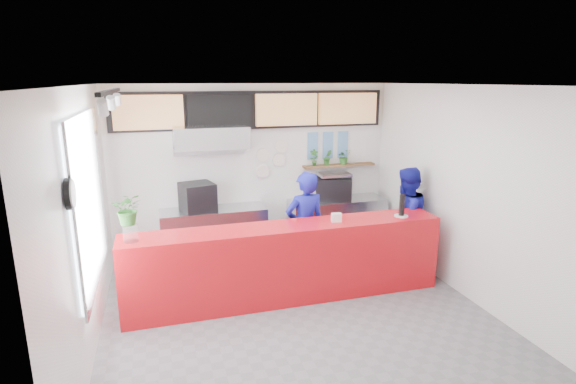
{
  "coord_description": "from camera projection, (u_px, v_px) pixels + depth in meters",
  "views": [
    {
      "loc": [
        -1.66,
        -5.27,
        3.07
      ],
      "look_at": [
        0.1,
        0.7,
        1.5
      ],
      "focal_mm": 28.0,
      "sensor_mm": 36.0,
      "label": 1
    }
  ],
  "objects": [
    {
      "name": "dec_plate_c",
      "position": [
        263.0,
        172.0,
        8.09
      ],
      "size": [
        0.24,
        0.03,
        0.24
      ],
      "primitive_type": "cylinder",
      "rotation": [
        1.57,
        0.0,
        0.0
      ],
      "color": "silver",
      "rests_on": "wall_back"
    },
    {
      "name": "staff_center",
      "position": [
        305.0,
        228.0,
        6.82
      ],
      "size": [
        0.68,
        0.48,
        1.75
      ],
      "primitive_type": "imported",
      "rotation": [
        0.0,
        0.0,
        3.24
      ],
      "color": "navy",
      "rests_on": "ground"
    },
    {
      "name": "herb_c",
      "position": [
        344.0,
        157.0,
        8.4
      ],
      "size": [
        0.27,
        0.24,
        0.28
      ],
      "primitive_type": "imported",
      "rotation": [
        0.0,
        0.0,
        0.09
      ],
      "color": "#286222",
      "rests_on": "herb_shelf"
    },
    {
      "name": "floor",
      "position": [
        295.0,
        311.0,
        6.11
      ],
      "size": [
        5.0,
        5.0,
        0.0
      ],
      "primitive_type": "plane",
      "color": "slate",
      "rests_on": "ground"
    },
    {
      "name": "track_rail",
      "position": [
        110.0,
        91.0,
        4.82
      ],
      "size": [
        0.05,
        2.4,
        0.04
      ],
      "primitive_type": "cube",
      "color": "black",
      "rests_on": "ceiling"
    },
    {
      "name": "dec_plate_d",
      "position": [
        281.0,
        146.0,
        8.08
      ],
      "size": [
        0.24,
        0.03,
        0.24
      ],
      "primitive_type": "cylinder",
      "rotation": [
        1.57,
        0.0,
        0.0
      ],
      "color": "silver",
      "rests_on": "wall_back"
    },
    {
      "name": "menu_board_far_left",
      "position": [
        148.0,
        112.0,
        7.22
      ],
      "size": [
        1.1,
        0.1,
        0.55
      ],
      "primitive_type": "cube",
      "color": "tan",
      "rests_on": "wall_back"
    },
    {
      "name": "glass_vase",
      "position": [
        131.0,
        233.0,
        5.58
      ],
      "size": [
        0.19,
        0.19,
        0.22
      ],
      "primitive_type": "cylinder",
      "rotation": [
        0.0,
        0.0,
        -0.04
      ],
      "color": "silver",
      "rests_on": "service_counter"
    },
    {
      "name": "menu_board_mid_left",
      "position": [
        220.0,
        111.0,
        7.54
      ],
      "size": [
        1.1,
        0.1,
        0.55
      ],
      "primitive_type": "cube",
      "color": "black",
      "rests_on": "wall_back"
    },
    {
      "name": "menu_board_mid_right",
      "position": [
        287.0,
        110.0,
        7.86
      ],
      "size": [
        1.1,
        0.1,
        0.55
      ],
      "primitive_type": "cube",
      "color": "tan",
      "rests_on": "wall_back"
    },
    {
      "name": "hood_lip",
      "position": [
        211.0,
        149.0,
        7.41
      ],
      "size": [
        1.2,
        0.69,
        0.31
      ],
      "primitive_type": "cube",
      "rotation": [
        -0.35,
        0.0,
        0.0
      ],
      "color": "#B2B5BA",
      "rests_on": "ceiling"
    },
    {
      "name": "basil_vase",
      "position": [
        128.0,
        209.0,
        5.5
      ],
      "size": [
        0.39,
        0.34,
        0.41
      ],
      "primitive_type": "imported",
      "rotation": [
        0.0,
        0.0,
        -0.07
      ],
      "color": "#286222",
      "rests_on": "glass_vase"
    },
    {
      "name": "wall_clock_face",
      "position": [
        73.0,
        194.0,
        4.11
      ],
      "size": [
        0.02,
        0.26,
        0.26
      ],
      "primitive_type": "cylinder",
      "rotation": [
        0.0,
        1.57,
        0.0
      ],
      "color": "white",
      "rests_on": "wall_left"
    },
    {
      "name": "pepper_mill",
      "position": [
        402.0,
        205.0,
        6.59
      ],
      "size": [
        0.1,
        0.1,
        0.32
      ],
      "primitive_type": "cylinder",
      "rotation": [
        0.0,
        0.0,
        0.32
      ],
      "color": "black",
      "rests_on": "white_plate"
    },
    {
      "name": "wall_clock_rim",
      "position": [
        69.0,
        194.0,
        4.1
      ],
      "size": [
        0.05,
        0.3,
        0.3
      ],
      "primitive_type": "cylinder",
      "rotation": [
        0.0,
        1.57,
        0.0
      ],
      "color": "black",
      "rests_on": "wall_left"
    },
    {
      "name": "window_pane",
      "position": [
        89.0,
        199.0,
        5.3
      ],
      "size": [
        0.04,
        2.2,
        1.9
      ],
      "primitive_type": "cube",
      "color": "silver",
      "rests_on": "wall_left"
    },
    {
      "name": "service_counter",
      "position": [
        287.0,
        262.0,
        6.35
      ],
      "size": [
        4.5,
        0.6,
        1.1
      ],
      "primitive_type": "cube",
      "color": "red",
      "rests_on": "ground"
    },
    {
      "name": "wall_back",
      "position": [
        254.0,
        169.0,
        8.07
      ],
      "size": [
        5.0,
        0.0,
        5.0
      ],
      "primitive_type": "plane",
      "rotation": [
        1.57,
        0.0,
        0.0
      ],
      "color": "white",
      "rests_on": "ground"
    },
    {
      "name": "photo_frame_b",
      "position": [
        328.0,
        139.0,
        8.31
      ],
      "size": [
        0.2,
        0.02,
        0.25
      ],
      "primitive_type": "cube",
      "color": "#598CBF",
      "rests_on": "wall_back"
    },
    {
      "name": "prep_bench",
      "position": [
        214.0,
        234.0,
        7.83
      ],
      "size": [
        1.8,
        0.6,
        0.9
      ],
      "primitive_type": "cube",
      "color": "#B2B5BA",
      "rests_on": "ground"
    },
    {
      "name": "soffit",
      "position": [
        254.0,
        110.0,
        7.78
      ],
      "size": [
        4.8,
        0.04,
        0.65
      ],
      "primitive_type": "cube",
      "color": "black",
      "rests_on": "wall_back"
    },
    {
      "name": "panini_oven",
      "position": [
        198.0,
        197.0,
        7.59
      ],
      "size": [
        0.63,
        0.63,
        0.47
      ],
      "primitive_type": "cube",
      "rotation": [
        0.0,
        0.0,
        0.24
      ],
      "color": "black",
      "rests_on": "prep_bench"
    },
    {
      "name": "photo_frame_e",
      "position": [
        328.0,
        152.0,
        8.37
      ],
      "size": [
        0.2,
        0.02,
        0.25
      ],
      "primitive_type": "cube",
      "color": "#598CBF",
      "rests_on": "wall_back"
    },
    {
      "name": "staff_right",
      "position": [
        405.0,
        219.0,
        7.31
      ],
      "size": [
        1.02,
        0.93,
        1.71
      ],
      "primitive_type": "imported",
      "rotation": [
        0.0,
        0.0,
        3.56
      ],
      "color": "navy",
      "rests_on": "ground"
    },
    {
      "name": "herb_b",
      "position": [
        328.0,
        157.0,
        8.31
      ],
      "size": [
        0.17,
        0.14,
        0.29
      ],
      "primitive_type": "imported",
      "rotation": [
        0.0,
        0.0,
        -0.06
      ],
      "color": "#286222",
      "rests_on": "herb_shelf"
    },
    {
      "name": "wall_left",
      "position": [
        85.0,
        222.0,
        5.06
      ],
      "size": [
        0.0,
        5.0,
        5.0
      ],
      "primitive_type": "plane",
      "rotation": [
        1.57,
        0.0,
        1.57
      ],
      "color": "white",
      "rests_on": "ground"
    },
    {
      "name": "extraction_hood",
      "position": [
        211.0,
        137.0,
        7.37
      ],
      "size": [
        1.2,
        0.7,
        0.35
      ],
      "primitive_type": "cube",
      "color": "#B2B5BA",
      "rests_on": "ceiling"
    },
    {
      "name": "cream_band",
      "position": [
        253.0,
        107.0,
        7.79
      ],
      "size": [
        5.0,
        0.02,
        0.8
      ],
      "primitive_type": "cube",
      "color": "beige",
      "rests_on": "wall_back"
    },
    {
      "name": "herb_shelf",
      "position": [
        339.0,
        165.0,
        8.42
      ],
      "size": [
        1.4,
        0.18,
        0.04
      ],
      "primitive_type": "cube",
      "color": "brown",
      "rests_on": "wall_back"
    },
    {
      "name": "espresso_tray",
      "position": [
        334.0,
        174.0,
        8.21
      ],
      "size": [
        0.6,
        0.43,
        0.05
      ],
      "primitive_type": "cube",
      "rotation": [
        0.0,
        0.0,
        -0.06
      ],
      "color": "#ABAEB3",
      "rests_on": "espresso_machine"
    },
    {
      "name": "napkin_holder",
      "position": [
        336.0,
        218.0,
        6.37
      ],
      "size": [
        0.15,
        0.11,
        0.12
      ],
      "primitive_type": "cube",
      "rotation": [
        0.0,
        0.0,
        -0.17
      ],
      "color": "silver",
      "rests_on": "service_counter"
    },
    {
      "name": "menu_board_far_right",
      "position": [
        348.0,
        109.0,
        8.18
      ],
      "size": [
        1.1,
        0.1,
        0.55
      ],
      "primitive_type": "cube",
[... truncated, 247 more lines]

